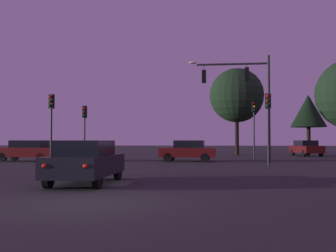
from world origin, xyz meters
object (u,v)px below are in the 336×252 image
(traffic_light_median, at_px, (51,115))
(tree_left_far, at_px, (308,111))
(traffic_light_corner_left, at_px, (254,118))
(traffic_light_far_side, at_px, (268,115))
(car_nearside_lane, at_px, (86,161))
(car_crossing_right, at_px, (188,150))
(traffic_light_corner_right, at_px, (85,122))
(car_far_lane, at_px, (306,148))
(traffic_signal_mast_arm, at_px, (247,90))
(car_crossing_left, at_px, (28,150))
(tree_center_horizon, at_px, (237,96))

(traffic_light_median, xyz_separation_m, tree_left_far, (21.90, 25.28, 1.90))
(traffic_light_corner_left, bearing_deg, traffic_light_far_side, -90.96)
(car_nearside_lane, relative_size, car_crossing_right, 1.05)
(traffic_light_corner_left, distance_m, traffic_light_corner_right, 13.47)
(traffic_light_median, xyz_separation_m, traffic_light_far_side, (13.46, -0.33, -0.09))
(traffic_light_corner_left, bearing_deg, car_far_lane, 51.34)
(traffic_light_corner_left, bearing_deg, traffic_signal_mast_arm, -101.53)
(traffic_light_far_side, distance_m, tree_left_far, 27.04)
(traffic_light_corner_left, relative_size, car_crossing_right, 1.14)
(traffic_light_median, relative_size, car_far_lane, 0.96)
(traffic_light_far_side, distance_m, car_nearside_lane, 13.34)
(car_nearside_lane, bearing_deg, car_crossing_left, 121.38)
(traffic_signal_mast_arm, xyz_separation_m, car_nearside_lane, (-6.90, -14.45, -4.23))
(car_nearside_lane, xyz_separation_m, tree_center_horizon, (7.13, 27.97, 5.32))
(traffic_light_corner_right, xyz_separation_m, tree_left_far, (21.22, 20.51, 2.12))
(tree_center_horizon, bearing_deg, car_crossing_right, -109.29)
(traffic_light_corner_left, relative_size, traffic_light_median, 1.06)
(traffic_signal_mast_arm, relative_size, car_crossing_left, 1.58)
(traffic_light_corner_right, relative_size, traffic_light_far_side, 0.96)
(traffic_light_corner_left, relative_size, traffic_light_far_side, 1.09)
(traffic_light_median, height_order, car_crossing_right, traffic_light_median)
(car_far_lane, distance_m, tree_left_far, 10.77)
(traffic_light_median, distance_m, car_far_lane, 25.05)
(tree_left_far, bearing_deg, car_crossing_left, -139.24)
(traffic_light_corner_left, distance_m, car_nearside_lane, 21.16)
(traffic_light_corner_left, xyz_separation_m, car_nearside_lane, (-7.92, -19.46, -2.52))
(traffic_signal_mast_arm, relative_size, tree_left_far, 1.05)
(traffic_light_median, relative_size, car_nearside_lane, 1.02)
(car_crossing_left, height_order, tree_center_horizon, tree_center_horizon)
(traffic_light_far_side, relative_size, car_far_lane, 0.93)
(traffic_signal_mast_arm, relative_size, traffic_light_median, 1.66)
(car_nearside_lane, xyz_separation_m, car_crossing_left, (-8.89, 14.57, 0.00))
(traffic_signal_mast_arm, distance_m, tree_center_horizon, 13.57)
(car_crossing_right, bearing_deg, traffic_signal_mast_arm, -14.12)
(traffic_light_median, bearing_deg, car_far_lane, 39.07)
(traffic_signal_mast_arm, bearing_deg, car_far_lane, 60.95)
(car_crossing_left, bearing_deg, car_crossing_right, 4.51)
(car_far_lane, distance_m, tree_center_horizon, 8.54)
(car_nearside_lane, bearing_deg, tree_left_far, 65.88)
(car_nearside_lane, distance_m, car_crossing_right, 15.73)
(traffic_signal_mast_arm, bearing_deg, traffic_light_far_side, -77.21)
(traffic_light_median, xyz_separation_m, tree_center_horizon, (12.81, 17.04, 2.97))
(car_crossing_left, relative_size, tree_left_far, 0.67)
(traffic_light_median, relative_size, car_crossing_left, 0.95)
(traffic_light_corner_right, xyz_separation_m, traffic_light_far_side, (12.78, -5.10, 0.13))
(car_far_lane, xyz_separation_m, tree_left_far, (2.54, 9.56, 4.25))
(car_crossing_left, bearing_deg, traffic_light_far_side, -13.41)
(car_crossing_left, relative_size, car_crossing_right, 1.13)
(car_crossing_left, bearing_deg, car_far_lane, 28.16)
(car_far_lane, bearing_deg, car_crossing_left, -151.84)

